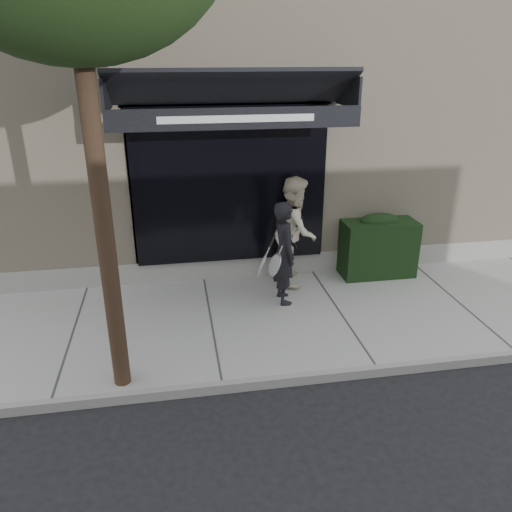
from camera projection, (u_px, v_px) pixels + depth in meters
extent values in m
plane|color=black|center=(338.00, 317.00, 7.86)|extent=(80.00, 80.00, 0.00)
cube|color=#969691|center=(338.00, 313.00, 7.84)|extent=(20.00, 3.00, 0.12)
cube|color=gray|center=(377.00, 371.00, 6.42)|extent=(20.00, 0.10, 0.14)
cube|color=beige|center=(276.00, 104.00, 11.37)|extent=(14.00, 7.00, 5.50)
cube|color=gray|center=(310.00, 261.00, 9.31)|extent=(14.02, 0.42, 0.50)
cube|color=black|center=(230.00, 185.00, 8.35)|extent=(3.20, 0.30, 2.60)
cube|color=gray|center=(132.00, 187.00, 8.24)|extent=(0.08, 0.40, 2.60)
cube|color=gray|center=(319.00, 179.00, 8.74)|extent=(0.08, 0.40, 2.60)
cube|color=gray|center=(227.00, 101.00, 7.98)|extent=(3.36, 0.40, 0.12)
cube|color=black|center=(232.00, 87.00, 7.24)|extent=(3.60, 1.03, 0.55)
cube|color=black|center=(237.00, 119.00, 6.93)|extent=(3.60, 0.05, 0.30)
cube|color=white|center=(237.00, 119.00, 6.90)|extent=(2.20, 0.01, 0.10)
cube|color=black|center=(106.00, 94.00, 6.99)|extent=(0.04, 1.00, 0.45)
cube|color=black|center=(349.00, 91.00, 7.55)|extent=(0.04, 1.00, 0.45)
cube|color=black|center=(377.00, 247.00, 8.93)|extent=(1.30, 0.70, 1.00)
ellipsoid|color=black|center=(380.00, 221.00, 8.74)|extent=(0.71, 0.38, 0.27)
cylinder|color=black|center=(101.00, 203.00, 5.26)|extent=(0.20, 0.20, 4.80)
imported|color=black|center=(284.00, 253.00, 7.81)|extent=(0.42, 0.62, 1.66)
torus|color=silver|center=(275.00, 265.00, 7.52)|extent=(0.20, 0.33, 0.29)
cylinder|color=silver|center=(275.00, 265.00, 7.52)|extent=(0.17, 0.29, 0.25)
cylinder|color=silver|center=(275.00, 265.00, 7.52)|extent=(0.17, 0.06, 0.09)
cylinder|color=black|center=(275.00, 265.00, 7.52)|extent=(0.20, 0.07, 0.11)
torus|color=silver|center=(262.00, 265.00, 7.47)|extent=(0.21, 0.33, 0.29)
cylinder|color=silver|center=(262.00, 265.00, 7.47)|extent=(0.17, 0.29, 0.25)
cylinder|color=silver|center=(262.00, 265.00, 7.47)|extent=(0.17, 0.07, 0.09)
cylinder|color=black|center=(262.00, 265.00, 7.47)|extent=(0.20, 0.08, 0.10)
imported|color=beige|center=(295.00, 230.00, 8.48)|extent=(0.89, 1.04, 1.86)
torus|color=silver|center=(287.00, 244.00, 8.18)|extent=(0.23, 0.33, 0.28)
cylinder|color=silver|center=(287.00, 244.00, 8.18)|extent=(0.19, 0.29, 0.24)
cylinder|color=silver|center=(287.00, 244.00, 8.18)|extent=(0.17, 0.05, 0.11)
cylinder|color=black|center=(287.00, 244.00, 8.18)|extent=(0.19, 0.07, 0.13)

